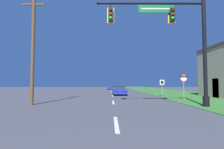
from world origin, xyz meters
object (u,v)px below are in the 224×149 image
at_px(far_car, 111,87).
at_px(signal_mast, 179,37).
at_px(route_sign_post, 162,84).
at_px(car_ahead, 119,91).
at_px(stop_sign, 184,81).
at_px(utility_pole_near, 33,46).

bearing_deg(far_car, signal_mast, -82.40).
bearing_deg(route_sign_post, car_ahead, 142.27).
bearing_deg(stop_sign, far_car, 103.11).
xyz_separation_m(far_car, utility_pole_near, (-6.07, -34.40, 3.90)).
distance_m(stop_sign, utility_pole_near, 13.98).
distance_m(signal_mast, route_sign_post, 9.70).
xyz_separation_m(far_car, stop_sign, (7.13, -30.62, 1.26)).
height_order(route_sign_post, utility_pole_near, utility_pole_near).
distance_m(far_car, route_sign_post, 27.38).
height_order(car_ahead, stop_sign, stop_sign).
relative_size(car_ahead, stop_sign, 1.85).
xyz_separation_m(route_sign_post, utility_pole_near, (-12.23, -7.74, 2.98)).
xyz_separation_m(car_ahead, stop_sign, (5.98, -7.83, 1.26)).
distance_m(signal_mast, utility_pole_near, 10.90).
bearing_deg(stop_sign, signal_mast, -115.30).
xyz_separation_m(signal_mast, utility_pole_near, (-10.82, 1.23, -0.43)).
relative_size(stop_sign, utility_pole_near, 0.29).
bearing_deg(utility_pole_near, stop_sign, 16.00).
distance_m(far_car, stop_sign, 31.46).
height_order(signal_mast, car_ahead, signal_mast).
bearing_deg(far_car, car_ahead, -87.11).
xyz_separation_m(car_ahead, route_sign_post, (5.01, -3.88, 0.92)).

